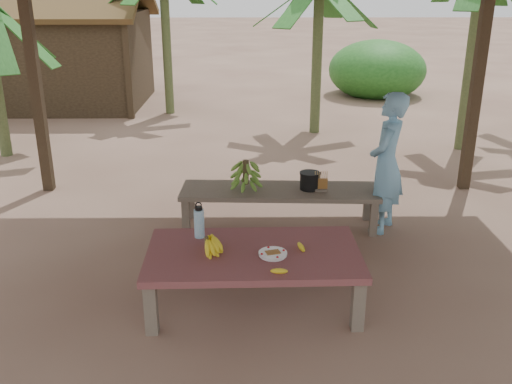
{
  "coord_description": "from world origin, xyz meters",
  "views": [
    {
      "loc": [
        -0.1,
        -4.94,
        2.65
      ],
      "look_at": [
        -0.04,
        0.01,
        0.8
      ],
      "focal_mm": 40.0,
      "sensor_mm": 36.0,
      "label": 1
    }
  ],
  "objects_px": {
    "work_table": "(253,258)",
    "bench": "(279,194)",
    "plate": "(273,254)",
    "water_flask": "(199,222)",
    "ripe_banana_bunch": "(207,244)",
    "woman": "(387,163)",
    "cooking_pot": "(310,181)"
  },
  "relations": [
    {
      "from": "work_table",
      "to": "bench",
      "type": "xyz_separation_m",
      "value": [
        0.3,
        1.66,
        -0.04
      ]
    },
    {
      "from": "plate",
      "to": "water_flask",
      "type": "xyz_separation_m",
      "value": [
        -0.64,
        0.38,
        0.12
      ]
    },
    {
      "from": "ripe_banana_bunch",
      "to": "bench",
      "type": "bearing_deg",
      "value": 67.44
    },
    {
      "from": "work_table",
      "to": "plate",
      "type": "xyz_separation_m",
      "value": [
        0.16,
        -0.08,
        0.08
      ]
    },
    {
      "from": "water_flask",
      "to": "plate",
      "type": "bearing_deg",
      "value": -30.91
    },
    {
      "from": "water_flask",
      "to": "ripe_banana_bunch",
      "type": "bearing_deg",
      "value": -74.61
    },
    {
      "from": "plate",
      "to": "work_table",
      "type": "bearing_deg",
      "value": 152.15
    },
    {
      "from": "bench",
      "to": "woman",
      "type": "xyz_separation_m",
      "value": [
        1.15,
        -0.1,
        0.38
      ]
    },
    {
      "from": "work_table",
      "to": "cooking_pot",
      "type": "height_order",
      "value": "cooking_pot"
    },
    {
      "from": "cooking_pot",
      "to": "woman",
      "type": "height_order",
      "value": "woman"
    },
    {
      "from": "woman",
      "to": "plate",
      "type": "bearing_deg",
      "value": -10.83
    },
    {
      "from": "plate",
      "to": "woman",
      "type": "bearing_deg",
      "value": 51.7
    },
    {
      "from": "bench",
      "to": "woman",
      "type": "relative_size",
      "value": 1.43
    },
    {
      "from": "bench",
      "to": "ripe_banana_bunch",
      "type": "relative_size",
      "value": 8.51
    },
    {
      "from": "woman",
      "to": "ripe_banana_bunch",
      "type": "bearing_deg",
      "value": -22.09
    },
    {
      "from": "plate",
      "to": "woman",
      "type": "distance_m",
      "value": 2.11
    },
    {
      "from": "plate",
      "to": "water_flask",
      "type": "relative_size",
      "value": 0.71
    },
    {
      "from": "work_table",
      "to": "bench",
      "type": "relative_size",
      "value": 0.82
    },
    {
      "from": "work_table",
      "to": "cooking_pot",
      "type": "distance_m",
      "value": 1.78
    },
    {
      "from": "plate",
      "to": "cooking_pot",
      "type": "xyz_separation_m",
      "value": [
        0.48,
        1.74,
        0.03
      ]
    },
    {
      "from": "plate",
      "to": "cooking_pot",
      "type": "height_order",
      "value": "cooking_pot"
    },
    {
      "from": "bench",
      "to": "water_flask",
      "type": "relative_size",
      "value": 6.65
    },
    {
      "from": "work_table",
      "to": "woman",
      "type": "bearing_deg",
      "value": 45.71
    },
    {
      "from": "work_table",
      "to": "woman",
      "type": "distance_m",
      "value": 2.16
    },
    {
      "from": "work_table",
      "to": "bench",
      "type": "height_order",
      "value": "work_table"
    },
    {
      "from": "water_flask",
      "to": "woman",
      "type": "distance_m",
      "value": 2.32
    },
    {
      "from": "bench",
      "to": "cooking_pot",
      "type": "bearing_deg",
      "value": 2.85
    },
    {
      "from": "ripe_banana_bunch",
      "to": "water_flask",
      "type": "relative_size",
      "value": 0.78
    },
    {
      "from": "ripe_banana_bunch",
      "to": "water_flask",
      "type": "distance_m",
      "value": 0.33
    },
    {
      "from": "work_table",
      "to": "plate",
      "type": "distance_m",
      "value": 0.2
    },
    {
      "from": "ripe_banana_bunch",
      "to": "water_flask",
      "type": "xyz_separation_m",
      "value": [
        -0.09,
        0.31,
        0.06
      ]
    },
    {
      "from": "bench",
      "to": "work_table",
      "type": "bearing_deg",
      "value": -98.02
    }
  ]
}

